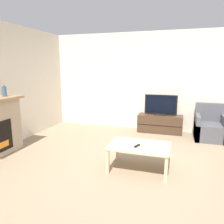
{
  "coord_description": "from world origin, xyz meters",
  "views": [
    {
      "loc": [
        0.74,
        -3.55,
        1.74
      ],
      "look_at": [
        -0.57,
        0.62,
        0.85
      ],
      "focal_mm": 35.0,
      "sensor_mm": 36.0,
      "label": 1
    }
  ],
  "objects_px": {
    "tv_stand": "(160,124)",
    "coffee_table": "(139,148)",
    "mantel_vase_right": "(4,91)",
    "armchair": "(210,128)",
    "tv": "(161,106)",
    "remote": "(137,146)"
  },
  "relations": [
    {
      "from": "tv_stand",
      "to": "remote",
      "type": "bearing_deg",
      "value": -93.71
    },
    {
      "from": "tv",
      "to": "armchair",
      "type": "distance_m",
      "value": 1.33
    },
    {
      "from": "remote",
      "to": "mantel_vase_right",
      "type": "bearing_deg",
      "value": -163.3
    },
    {
      "from": "armchair",
      "to": "remote",
      "type": "relative_size",
      "value": 5.57
    },
    {
      "from": "armchair",
      "to": "coffee_table",
      "type": "xyz_separation_m",
      "value": [
        -1.36,
        -2.18,
        0.11
      ]
    },
    {
      "from": "tv",
      "to": "coffee_table",
      "type": "xyz_separation_m",
      "value": [
        -0.13,
        -2.38,
        -0.34
      ]
    },
    {
      "from": "remote",
      "to": "coffee_table",
      "type": "bearing_deg",
      "value": 89.01
    },
    {
      "from": "tv_stand",
      "to": "mantel_vase_right",
      "type": "bearing_deg",
      "value": -141.89
    },
    {
      "from": "mantel_vase_right",
      "to": "armchair",
      "type": "xyz_separation_m",
      "value": [
        4.18,
        2.11,
        -0.99
      ]
    },
    {
      "from": "tv_stand",
      "to": "remote",
      "type": "xyz_separation_m",
      "value": [
        -0.16,
        -2.45,
        0.22
      ]
    },
    {
      "from": "tv_stand",
      "to": "tv",
      "type": "relative_size",
      "value": 1.39
    },
    {
      "from": "mantel_vase_right",
      "to": "coffee_table",
      "type": "distance_m",
      "value": 2.95
    },
    {
      "from": "coffee_table",
      "to": "tv",
      "type": "bearing_deg",
      "value": 86.8
    },
    {
      "from": "armchair",
      "to": "coffee_table",
      "type": "height_order",
      "value": "armchair"
    },
    {
      "from": "tv_stand",
      "to": "coffee_table",
      "type": "bearing_deg",
      "value": -93.2
    },
    {
      "from": "tv",
      "to": "armchair",
      "type": "relative_size",
      "value": 0.99
    },
    {
      "from": "mantel_vase_right",
      "to": "tv",
      "type": "distance_m",
      "value": 3.78
    },
    {
      "from": "tv",
      "to": "remote",
      "type": "xyz_separation_m",
      "value": [
        -0.16,
        -2.45,
        -0.28
      ]
    },
    {
      "from": "armchair",
      "to": "coffee_table",
      "type": "bearing_deg",
      "value": -122.03
    },
    {
      "from": "tv_stand",
      "to": "armchair",
      "type": "height_order",
      "value": "armchair"
    },
    {
      "from": "mantel_vase_right",
      "to": "tv_stand",
      "type": "distance_m",
      "value": 3.88
    },
    {
      "from": "mantel_vase_right",
      "to": "tv_stand",
      "type": "height_order",
      "value": "mantel_vase_right"
    }
  ]
}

